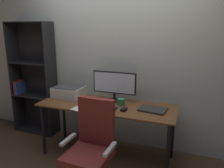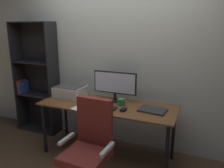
{
  "view_description": "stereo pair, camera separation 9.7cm",
  "coord_description": "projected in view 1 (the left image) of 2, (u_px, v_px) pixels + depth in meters",
  "views": [
    {
      "loc": [
        1.02,
        -2.53,
        1.73
      ],
      "look_at": [
        0.09,
        -0.04,
        1.04
      ],
      "focal_mm": 35.62,
      "sensor_mm": 36.0,
      "label": 1
    },
    {
      "loc": [
        1.11,
        -2.5,
        1.73
      ],
      "look_at": [
        0.09,
        -0.04,
        1.04
      ],
      "focal_mm": 35.62,
      "sensor_mm": 36.0,
      "label": 2
    }
  ],
  "objects": [
    {
      "name": "keyboard",
      "position": [
        106.0,
        107.0,
        2.77
      ],
      "size": [
        0.29,
        0.11,
        0.02
      ],
      "primitive_type": "cube",
      "rotation": [
        0.0,
        0.0,
        0.01
      ],
      "color": "black",
      "rests_on": "desk"
    },
    {
      "name": "coffee_mug",
      "position": [
        121.0,
        102.0,
        2.86
      ],
      "size": [
        0.1,
        0.09,
        0.09
      ],
      "color": "#387F51",
      "rests_on": "desk"
    },
    {
      "name": "laptop",
      "position": [
        153.0,
        109.0,
        2.7
      ],
      "size": [
        0.34,
        0.27,
        0.02
      ],
      "primitive_type": "cube",
      "rotation": [
        0.0,
        0.0,
        -0.12
      ],
      "color": "#2D2D30",
      "rests_on": "desk"
    },
    {
      "name": "mouse",
      "position": [
        124.0,
        109.0,
        2.68
      ],
      "size": [
        0.07,
        0.1,
        0.03
      ],
      "primitive_type": "cube",
      "rotation": [
        0.0,
        0.0,
        -0.12
      ],
      "color": "black",
      "rests_on": "desk"
    },
    {
      "name": "desk",
      "position": [
        107.0,
        111.0,
        2.91
      ],
      "size": [
        1.79,
        0.64,
        0.74
      ],
      "color": "brown",
      "rests_on": "ground"
    },
    {
      "name": "office_chair",
      "position": [
        91.0,
        152.0,
        2.31
      ],
      "size": [
        0.54,
        0.54,
        1.01
      ],
      "rotation": [
        0.0,
        0.0,
        -0.04
      ],
      "color": "#B7BABC",
      "rests_on": "ground"
    },
    {
      "name": "bookshelf",
      "position": [
        34.0,
        79.0,
        3.63
      ],
      "size": [
        0.72,
        0.28,
        1.8
      ],
      "color": "black",
      "rests_on": "ground"
    },
    {
      "name": "monitor",
      "position": [
        114.0,
        84.0,
        2.98
      ],
      "size": [
        0.6,
        0.2,
        0.41
      ],
      "color": "black",
      "rests_on": "desk"
    },
    {
      "name": "ground_plane",
      "position": [
        107.0,
        155.0,
        3.08
      ],
      "size": [
        12.0,
        12.0,
        0.0
      ],
      "primitive_type": "plane",
      "color": "#4C3826"
    },
    {
      "name": "paper_sheet",
      "position": [
        84.0,
        107.0,
        2.8
      ],
      "size": [
        0.26,
        0.33,
        0.0
      ],
      "primitive_type": "cube",
      "rotation": [
        0.0,
        0.0,
        -0.2
      ],
      "color": "white",
      "rests_on": "desk"
    },
    {
      "name": "back_wall",
      "position": [
        119.0,
        57.0,
        3.2
      ],
      "size": [
        6.4,
        0.1,
        2.6
      ],
      "primitive_type": "cube",
      "color": "beige",
      "rests_on": "ground"
    },
    {
      "name": "printer",
      "position": [
        69.0,
        92.0,
        3.2
      ],
      "size": [
        0.4,
        0.34,
        0.16
      ],
      "color": "silver",
      "rests_on": "desk"
    }
  ]
}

